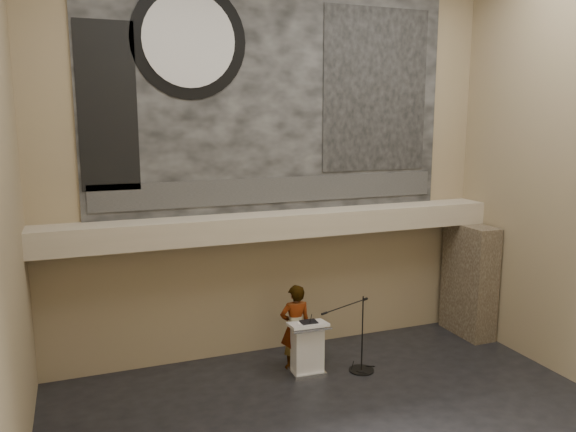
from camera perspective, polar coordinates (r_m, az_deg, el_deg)
name	(u,v)px	position (r m, az deg, el deg)	size (l,w,h in m)	color
wall_back	(275,162)	(12.18, -1.35, 5.49)	(10.00, 0.02, 8.50)	#8F7E5B
soffit	(281,224)	(11.98, -0.68, -0.86)	(10.00, 0.80, 0.50)	tan
sprinkler_left	(209,244)	(11.55, -8.07, -2.80)	(0.04, 0.04, 0.06)	#B2893D
sprinkler_right	(361,231)	(12.76, 7.43, -1.55)	(0.04, 0.04, 0.06)	#B2893D
banner	(275,94)	(12.12, -1.33, 12.33)	(8.00, 0.05, 5.00)	black
banner_text_strip	(276,190)	(12.17, -1.23, 2.65)	(7.76, 0.02, 0.55)	#2D2D2D
banner_clock_rim	(189,40)	(11.68, -10.02, 17.19)	(2.30, 2.30, 0.02)	black
banner_clock_face	(189,40)	(11.66, -10.00, 17.20)	(1.84, 1.84, 0.02)	silver
banner_building_print	(376,90)	(13.09, 8.92, 12.49)	(2.60, 0.02, 3.60)	black
banner_brick_print	(107,107)	(11.39, -17.87, 10.49)	(1.10, 0.02, 3.20)	black
stone_pier	(469,280)	(14.25, 17.93, -6.20)	(0.60, 1.40, 2.70)	#413528
lectern	(307,348)	(11.79, 1.98, -13.26)	(0.79, 0.59, 1.14)	silver
binder	(309,322)	(11.56, 2.14, -10.73)	(0.33, 0.26, 0.04)	black
papers	(303,324)	(11.52, 1.55, -10.89)	(0.19, 0.26, 0.01)	white
speaker_person	(295,327)	(11.90, 0.75, -11.20)	(0.66, 0.43, 1.81)	white
mic_stand	(360,360)	(12.09, 7.36, -14.32)	(1.40, 0.74, 1.62)	black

